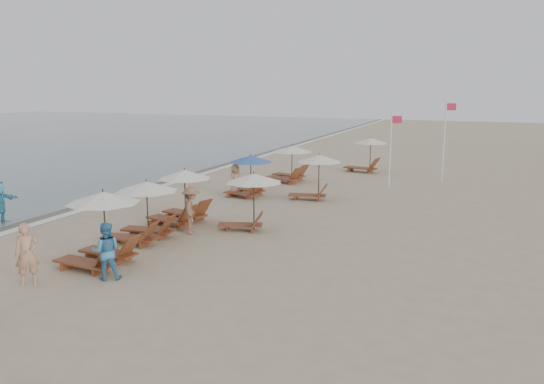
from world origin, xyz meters
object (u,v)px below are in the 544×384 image
at_px(inland_station_0, 249,192).
at_px(beachgoer_far_b, 235,180).
at_px(beachgoer_mid_a, 106,251).
at_px(flag_pole_near, 391,146).
at_px(lounger_station_3, 179,199).
at_px(beachgoer_near, 27,254).
at_px(inland_station_2, 366,152).
at_px(lounger_station_2, 142,212).
at_px(beachgoer_mid_b, 191,210).
at_px(lounger_station_4, 248,174).
at_px(lounger_station_5, 288,164).
at_px(lounger_station_1, 99,230).
at_px(inland_station_1, 315,171).

height_order(inland_station_0, beachgoer_far_b, inland_station_0).
distance_m(beachgoer_mid_a, flag_pole_near, 18.36).
xyz_separation_m(lounger_station_3, beachgoer_near, (-0.28, -7.60, -0.14)).
distance_m(inland_station_2, beachgoer_mid_a, 22.77).
relative_size(lounger_station_2, beachgoer_mid_a, 1.55).
bearing_deg(inland_station_0, beachgoer_far_b, 120.65).
xyz_separation_m(lounger_station_3, beachgoer_mid_b, (1.28, -1.23, -0.11)).
xyz_separation_m(lounger_station_4, lounger_station_5, (0.35, 4.90, -0.08)).
bearing_deg(beachgoer_mid_b, lounger_station_2, 115.16).
xyz_separation_m(beachgoer_mid_b, flag_pole_near, (5.28, 12.39, 1.40)).
bearing_deg(beachgoer_near, beachgoer_far_b, 47.07).
relative_size(lounger_station_1, beachgoer_far_b, 1.59).
bearing_deg(lounger_station_3, lounger_station_2, -87.15).
bearing_deg(flag_pole_near, lounger_station_2, -114.78).
xyz_separation_m(lounger_station_4, beachgoer_far_b, (-0.66, -0.07, -0.32)).
distance_m(lounger_station_3, flag_pole_near, 13.01).
bearing_deg(inland_station_1, inland_station_2, 87.52).
bearing_deg(lounger_station_5, lounger_station_1, -90.21).
bearing_deg(lounger_station_1, lounger_station_5, 89.79).
bearing_deg(inland_station_0, inland_station_2, 86.41).
distance_m(inland_station_0, beachgoer_mid_b, 2.33).
bearing_deg(inland_station_2, lounger_station_5, -123.34).
relative_size(beachgoer_mid_b, beachgoer_far_b, 1.12).
relative_size(beachgoer_near, beachgoer_mid_a, 1.05).
distance_m(inland_station_2, beachgoer_mid_b, 17.65).
bearing_deg(lounger_station_4, lounger_station_2, -90.85).
height_order(lounger_station_5, beachgoer_mid_a, lounger_station_5).
distance_m(inland_station_0, inland_station_1, 6.47).
xyz_separation_m(lounger_station_4, flag_pole_near, (6.29, 5.11, 1.18)).
height_order(inland_station_2, beachgoer_mid_b, inland_station_2).
bearing_deg(inland_station_0, beachgoer_mid_b, -142.34).
relative_size(lounger_station_5, beachgoer_near, 1.58).
relative_size(inland_station_0, flag_pole_near, 0.61).
distance_m(lounger_station_2, lounger_station_5, 13.70).
bearing_deg(beachgoer_far_b, lounger_station_1, -165.01).
height_order(lounger_station_2, beachgoer_far_b, lounger_station_2).
bearing_deg(lounger_station_5, beachgoer_mid_a, -87.07).
bearing_deg(inland_station_0, lounger_station_5, 102.74).
relative_size(inland_station_0, beachgoer_far_b, 1.54).
distance_m(lounger_station_1, beachgoer_far_b, 11.59).
bearing_deg(lounger_station_2, lounger_station_4, 89.15).
relative_size(inland_station_0, beachgoer_mid_b, 1.37).
bearing_deg(flag_pole_near, beachgoer_mid_a, -106.01).
height_order(inland_station_1, flag_pole_near, flag_pole_near).
xyz_separation_m(lounger_station_1, lounger_station_2, (-0.42, 2.81, -0.07)).
distance_m(lounger_station_3, lounger_station_4, 6.06).
bearing_deg(flag_pole_near, lounger_station_1, -109.73).
bearing_deg(inland_station_2, inland_station_1, -92.48).
height_order(inland_station_2, beachgoer_near, inland_station_2).
xyz_separation_m(lounger_station_2, beachgoer_mid_b, (1.14, 1.51, -0.16)).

